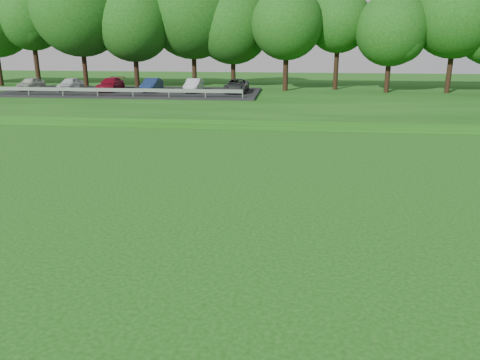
# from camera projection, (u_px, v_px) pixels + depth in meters

# --- Properties ---
(berm) EXTENTS (130.00, 30.00, 0.60)m
(berm) POSITION_uv_depth(u_px,v_px,m) (390.00, 98.00, 42.74)
(berm) COLOR #14460D
(berm) RESTS_ON ground
(walking_path) EXTENTS (130.00, 1.60, 0.04)m
(walking_path) POSITION_uv_depth(u_px,v_px,m) (433.00, 130.00, 29.51)
(walking_path) COLOR gray
(walking_path) RESTS_ON ground
(treeline) EXTENTS (104.00, 7.00, 15.00)m
(treeline) POSITION_uv_depth(u_px,v_px,m) (389.00, 10.00, 44.26)
(treeline) COLOR #0F410F
(treeline) RESTS_ON berm
(parking_lot) EXTENTS (24.00, 9.00, 1.38)m
(parking_lot) POSITION_uv_depth(u_px,v_px,m) (135.00, 88.00, 43.85)
(parking_lot) COLOR black
(parking_lot) RESTS_ON berm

